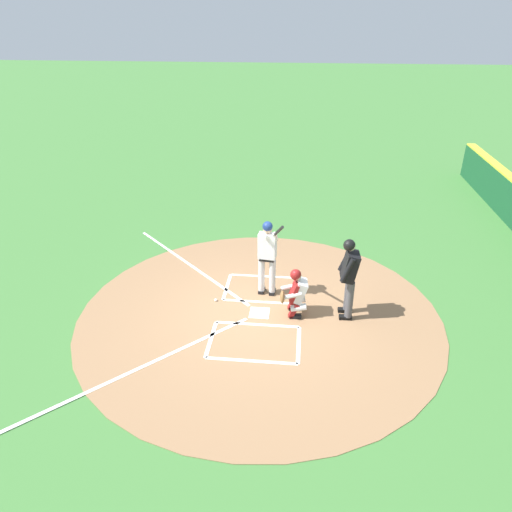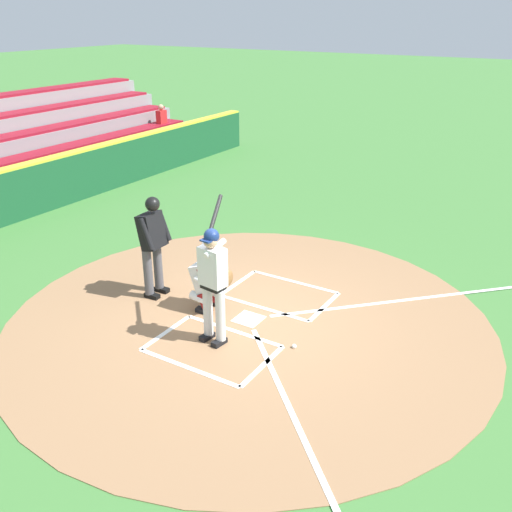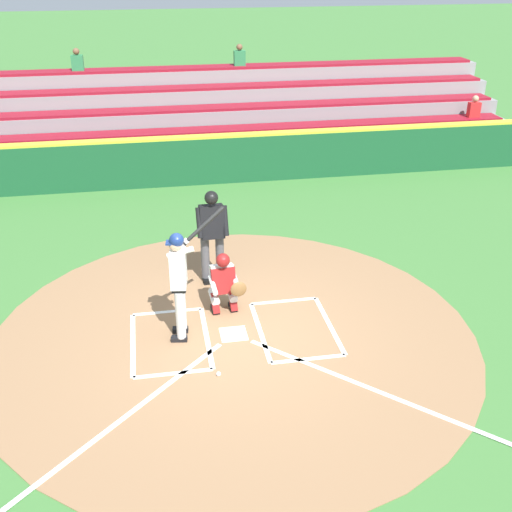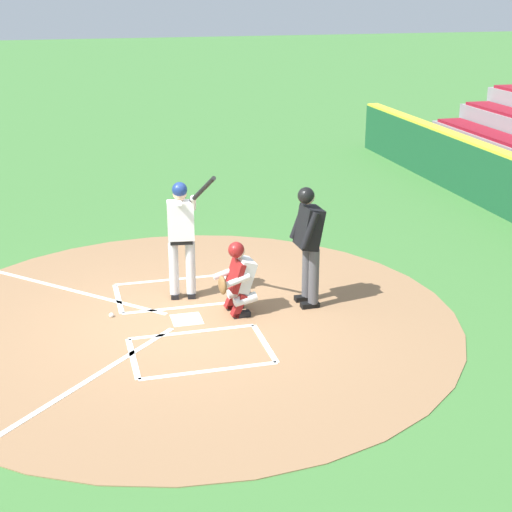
{
  "view_description": "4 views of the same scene",
  "coord_description": "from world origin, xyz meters",
  "px_view_note": "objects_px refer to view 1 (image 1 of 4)",
  "views": [
    {
      "loc": [
        -8.75,
        -0.83,
        5.98
      ],
      "look_at": [
        0.51,
        0.13,
        1.18
      ],
      "focal_mm": 33.12,
      "sensor_mm": 36.0,
      "label": 1
    },
    {
      "loc": [
        7.01,
        4.44,
        4.76
      ],
      "look_at": [
        -0.02,
        0.14,
        1.18
      ],
      "focal_mm": 39.97,
      "sensor_mm": 36.0,
      "label": 2
    },
    {
      "loc": [
        1.16,
        8.64,
        5.8
      ],
      "look_at": [
        -0.59,
        -1.17,
        0.84
      ],
      "focal_mm": 43.86,
      "sensor_mm": 36.0,
      "label": 3
    },
    {
      "loc": [
        -10.31,
        1.66,
        4.71
      ],
      "look_at": [
        -0.56,
        -0.91,
        1.12
      ],
      "focal_mm": 54.33,
      "sensor_mm": 36.0,
      "label": 4
    }
  ],
  "objects_px": {
    "catcher": "(296,292)",
    "baseball": "(216,300)",
    "plate_umpire": "(349,273)",
    "batter": "(268,253)"
  },
  "relations": [
    {
      "from": "batter",
      "to": "baseball",
      "type": "distance_m",
      "value": 1.64
    },
    {
      "from": "batter",
      "to": "catcher",
      "type": "height_order",
      "value": "batter"
    },
    {
      "from": "catcher",
      "to": "baseball",
      "type": "relative_size",
      "value": 15.27
    },
    {
      "from": "catcher",
      "to": "baseball",
      "type": "xyz_separation_m",
      "value": [
        0.34,
        1.85,
        -0.55
      ]
    },
    {
      "from": "catcher",
      "to": "plate_umpire",
      "type": "xyz_separation_m",
      "value": [
        0.07,
        -1.11,
        0.49
      ]
    },
    {
      "from": "batter",
      "to": "catcher",
      "type": "xyz_separation_m",
      "value": [
        -0.79,
        -0.69,
        -0.51
      ]
    },
    {
      "from": "plate_umpire",
      "to": "baseball",
      "type": "height_order",
      "value": "plate_umpire"
    },
    {
      "from": "batter",
      "to": "plate_umpire",
      "type": "height_order",
      "value": "batter"
    },
    {
      "from": "plate_umpire",
      "to": "baseball",
      "type": "xyz_separation_m",
      "value": [
        0.27,
        2.96,
        -1.04
      ]
    },
    {
      "from": "batter",
      "to": "catcher",
      "type": "relative_size",
      "value": 1.88
    }
  ]
}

